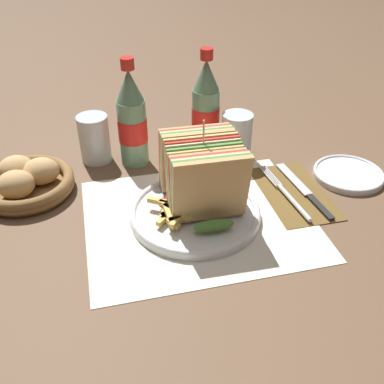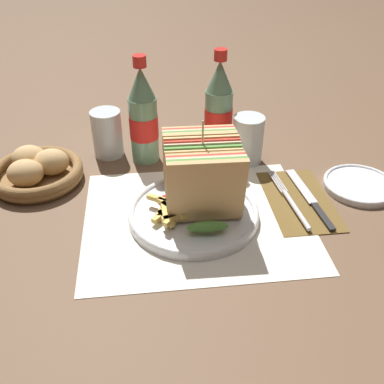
{
  "view_description": "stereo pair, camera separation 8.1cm",
  "coord_description": "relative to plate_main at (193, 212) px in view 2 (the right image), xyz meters",
  "views": [
    {
      "loc": [
        -0.13,
        -0.63,
        0.5
      ],
      "look_at": [
        0.03,
        0.02,
        0.04
      ],
      "focal_mm": 42.0,
      "sensor_mm": 36.0,
      "label": 1
    },
    {
      "loc": [
        -0.05,
        -0.64,
        0.5
      ],
      "look_at": [
        0.03,
        0.02,
        0.04
      ],
      "focal_mm": 42.0,
      "sensor_mm": 36.0,
      "label": 2
    }
  ],
  "objects": [
    {
      "name": "napkin",
      "position": [
        0.21,
        0.02,
        -0.01
      ],
      "size": [
        0.12,
        0.21,
        0.0
      ],
      "color": "brown",
      "rests_on": "ground_plane"
    },
    {
      "name": "fries_pile",
      "position": [
        -0.04,
        -0.01,
        0.02
      ],
      "size": [
        0.07,
        0.11,
        0.02
      ],
      "color": "#E0B756",
      "rests_on": "plate_main"
    },
    {
      "name": "knife",
      "position": [
        0.23,
        0.02,
        -0.0
      ],
      "size": [
        0.03,
        0.2,
        0.0
      ],
      "rotation": [
        0.0,
        0.0,
        0.09
      ],
      "color": "black",
      "rests_on": "napkin"
    },
    {
      "name": "club_sandwich",
      "position": [
        0.02,
        0.01,
        0.07
      ],
      "size": [
        0.13,
        0.18,
        0.17
      ],
      "color": "tan",
      "rests_on": "plate_main"
    },
    {
      "name": "bread_basket",
      "position": [
        -0.3,
        0.15,
        0.01
      ],
      "size": [
        0.18,
        0.18,
        0.06
      ],
      "color": "olive",
      "rests_on": "ground_plane"
    },
    {
      "name": "glass_near",
      "position": [
        0.14,
        0.18,
        0.03
      ],
      "size": [
        0.07,
        0.07,
        0.1
      ],
      "color": "silver",
      "rests_on": "ground_plane"
    },
    {
      "name": "coke_bottle_near",
      "position": [
        -0.08,
        0.22,
        0.09
      ],
      "size": [
        0.06,
        0.06,
        0.23
      ],
      "color": "slate",
      "rests_on": "ground_plane"
    },
    {
      "name": "glass_far",
      "position": [
        -0.16,
        0.25,
        0.03
      ],
      "size": [
        0.07,
        0.07,
        0.1
      ],
      "color": "silver",
      "rests_on": "ground_plane"
    },
    {
      "name": "ketchup_blob",
      "position": [
        -0.04,
        0.01,
        0.02
      ],
      "size": [
        0.04,
        0.04,
        0.02
      ],
      "color": "maroon",
      "rests_on": "plate_main"
    },
    {
      "name": "placemat",
      "position": [
        0.01,
        -0.01,
        -0.01
      ],
      "size": [
        0.41,
        0.34,
        0.0
      ],
      "color": "silver",
      "rests_on": "ground_plane"
    },
    {
      "name": "side_saucer",
      "position": [
        0.34,
        0.05,
        -0.0
      ],
      "size": [
        0.14,
        0.14,
        0.01
      ],
      "color": "white",
      "rests_on": "ground_plane"
    },
    {
      "name": "ground_plane",
      "position": [
        -0.03,
        -0.0,
        -0.01
      ],
      "size": [
        4.0,
        4.0,
        0.0
      ],
      "primitive_type": "plane",
      "color": "brown"
    },
    {
      "name": "coke_bottle_far",
      "position": [
        0.08,
        0.24,
        0.09
      ],
      "size": [
        0.06,
        0.06,
        0.23
      ],
      "color": "slate",
      "rests_on": "ground_plane"
    },
    {
      "name": "plate_main",
      "position": [
        0.0,
        0.0,
        0.0
      ],
      "size": [
        0.24,
        0.24,
        0.02
      ],
      "color": "white",
      "rests_on": "ground_plane"
    },
    {
      "name": "fork",
      "position": [
        0.19,
        0.01,
        -0.0
      ],
      "size": [
        0.03,
        0.19,
        0.01
      ],
      "rotation": [
        0.0,
        0.0,
        0.09
      ],
      "color": "silver",
      "rests_on": "napkin"
    }
  ]
}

